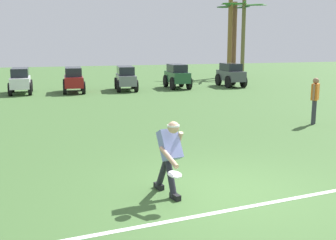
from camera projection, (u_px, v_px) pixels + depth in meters
ground_plane at (227, 192)px, 7.86m from camera, size 80.00×80.00×0.00m
field_line_paint at (246, 207)px, 7.12m from camera, size 25.23×2.98×0.01m
frisbee_thrower at (170, 154)px, 7.51m from camera, size 0.47×1.15×1.40m
frisbee_in_flight at (175, 174)px, 7.00m from camera, size 0.34×0.34×0.08m
teammate_near_sideline at (315, 96)px, 14.01m from camera, size 0.42×0.38×1.56m
parked_car_slot_b at (20, 80)px, 22.20m from camera, size 1.18×2.42×1.34m
parked_car_slot_c at (74, 79)px, 22.72m from camera, size 1.28×2.45×1.34m
parked_car_slot_d at (126, 77)px, 23.63m from camera, size 1.37×2.49×1.34m
parked_car_slot_e at (177, 76)px, 24.69m from camera, size 1.25×2.39×1.40m
parked_car_slot_f at (231, 74)px, 25.64m from camera, size 1.23×2.38×1.40m
palm_tree_far_left at (230, 25)px, 31.62m from camera, size 3.48×3.17×6.68m
palm_tree_left_of_centre at (234, 35)px, 32.28m from camera, size 2.70×3.35×5.64m
palm_tree_right_of_centre at (243, 29)px, 31.40m from camera, size 3.82×3.17×5.75m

